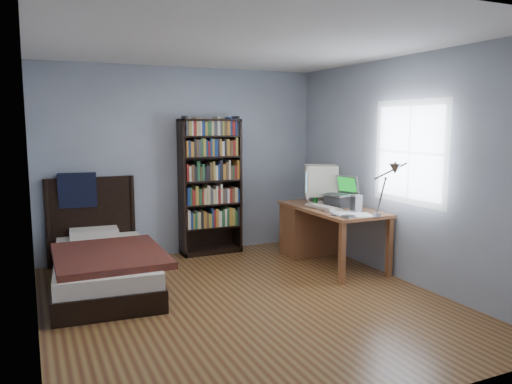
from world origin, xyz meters
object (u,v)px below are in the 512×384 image
(desk, at_px, (314,226))
(laptop, at_px, (338,198))
(speaker, at_px, (356,203))
(keyboard, at_px, (323,207))
(bed, at_px, (103,262))
(crt_monitor, at_px, (320,181))
(soda_can, at_px, (315,201))
(bookshelf, at_px, (210,187))
(desk_lamp, at_px, (392,174))

(desk, relative_size, laptop, 3.78)
(desk, height_order, speaker, speaker)
(laptop, distance_m, speaker, 0.36)
(keyboard, bearing_deg, desk, 66.40)
(laptop, height_order, speaker, laptop)
(speaker, relative_size, bed, 0.09)
(desk, bearing_deg, crt_monitor, -6.79)
(keyboard, relative_size, speaker, 2.53)
(desk, relative_size, speaker, 7.65)
(crt_monitor, relative_size, bed, 0.28)
(speaker, bearing_deg, bed, 161.88)
(soda_can, distance_m, bed, 2.65)
(desk, height_order, laptop, laptop)
(keyboard, bearing_deg, bookshelf, 125.59)
(speaker, bearing_deg, desk_lamp, -102.01)
(speaker, xyz_separation_m, bookshelf, (-1.27, 1.55, 0.09))
(crt_monitor, bearing_deg, desk, 173.21)
(crt_monitor, height_order, keyboard, crt_monitor)
(desk_lamp, height_order, soda_can, desk_lamp)
(speaker, bearing_deg, crt_monitor, 88.60)
(laptop, relative_size, desk_lamp, 0.62)
(crt_monitor, bearing_deg, bookshelf, 148.33)
(desk, xyz_separation_m, soda_can, (-0.13, -0.22, 0.37))
(soda_can, height_order, bookshelf, bookshelf)
(laptop, bearing_deg, desk, 99.49)
(crt_monitor, distance_m, soda_can, 0.37)
(laptop, relative_size, speaker, 2.02)
(soda_can, bearing_deg, crt_monitor, 47.99)
(desk, distance_m, soda_can, 0.45)
(desk_lamp, height_order, bookshelf, bookshelf)
(desk_lamp, distance_m, soda_can, 1.40)
(laptop, height_order, desk_lamp, desk_lamp)
(keyboard, bearing_deg, soda_can, 79.05)
(laptop, bearing_deg, crt_monitor, 91.05)
(laptop, relative_size, bed, 0.19)
(crt_monitor, bearing_deg, desk_lamp, -93.33)
(bookshelf, xyz_separation_m, bed, (-1.54, -0.81, -0.66))
(speaker, bearing_deg, soda_can, 107.90)
(keyboard, xyz_separation_m, bed, (-2.57, 0.41, -0.49))
(desk_lamp, height_order, bed, desk_lamp)
(keyboard, distance_m, soda_can, 0.23)
(keyboard, xyz_separation_m, speaker, (0.24, -0.34, 0.08))
(laptop, xyz_separation_m, bed, (-2.79, 0.39, -0.58))
(crt_monitor, xyz_separation_m, bookshelf, (-1.25, 0.77, -0.10))
(desk, bearing_deg, speaker, -83.43)
(bookshelf, height_order, bed, bookshelf)
(laptop, height_order, bed, bed)
(crt_monitor, bearing_deg, keyboard, -116.27)
(speaker, xyz_separation_m, bed, (-2.81, 0.74, -0.57))
(keyboard, bearing_deg, crt_monitor, 58.97)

